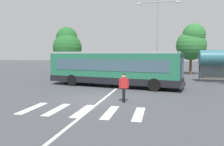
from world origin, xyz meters
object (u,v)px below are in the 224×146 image
(parked_car_white, at_px, (121,70))
(city_transit_bus, at_px, (113,68))
(bus_stop_shelter, at_px, (222,58))
(parked_car_blue, at_px, (162,71))
(background_tree_left, at_px, (67,45))
(parked_car_champagne, at_px, (143,70))
(background_tree_right, at_px, (192,42))
(pedestrian_crossing_street, at_px, (124,86))
(twin_arm_street_lamp, at_px, (158,31))

(parked_car_white, bearing_deg, city_transit_bus, -84.43)
(parked_car_white, bearing_deg, bus_stop_shelter, -20.97)
(city_transit_bus, bearing_deg, parked_car_white, 95.57)
(parked_car_blue, height_order, background_tree_left, background_tree_left)
(parked_car_champagne, distance_m, background_tree_right, 8.48)
(parked_car_blue, distance_m, background_tree_left, 14.53)
(parked_car_white, height_order, background_tree_left, background_tree_left)
(background_tree_right, bearing_deg, parked_car_white, -154.56)
(parked_car_blue, bearing_deg, background_tree_right, 45.16)
(pedestrian_crossing_street, xyz_separation_m, bus_stop_shelter, (8.15, 11.52, 1.45))
(parked_car_blue, relative_size, bus_stop_shelter, 1.07)
(parked_car_blue, distance_m, twin_arm_street_lamp, 5.43)
(city_transit_bus, distance_m, parked_car_blue, 10.60)
(background_tree_left, bearing_deg, parked_car_white, -19.61)
(city_transit_bus, distance_m, parked_car_champagne, 9.89)
(background_tree_left, bearing_deg, pedestrian_crossing_street, -58.51)
(background_tree_left, bearing_deg, bus_stop_shelter, -20.38)
(background_tree_right, bearing_deg, city_transit_bus, -121.10)
(twin_arm_street_lamp, bearing_deg, background_tree_right, 55.49)
(city_transit_bus, bearing_deg, parked_car_blue, 66.31)
(pedestrian_crossing_street, relative_size, parked_car_blue, 0.37)
(parked_car_white, bearing_deg, background_tree_right, 25.44)
(twin_arm_street_lamp, relative_size, background_tree_right, 1.25)
(parked_car_white, distance_m, bus_stop_shelter, 11.90)
(bus_stop_shelter, relative_size, background_tree_right, 0.62)
(pedestrian_crossing_street, height_order, background_tree_right, background_tree_right)
(parked_car_blue, bearing_deg, background_tree_left, 168.64)
(parked_car_blue, height_order, background_tree_right, background_tree_right)
(city_transit_bus, relative_size, parked_car_champagne, 2.66)
(twin_arm_street_lamp, bearing_deg, parked_car_white, 152.92)
(bus_stop_shelter, bearing_deg, background_tree_right, 101.81)
(parked_car_white, distance_m, background_tree_right, 10.85)
(pedestrian_crossing_street, relative_size, background_tree_left, 0.25)
(parked_car_white, bearing_deg, parked_car_champagne, 6.58)
(parked_car_blue, xyz_separation_m, bus_stop_shelter, (5.84, -4.53, 1.65))
(bus_stop_shelter, bearing_deg, twin_arm_street_lamp, 163.73)
(bus_stop_shelter, height_order, background_tree_left, background_tree_left)
(city_transit_bus, xyz_separation_m, bus_stop_shelter, (10.09, 5.15, 0.83))
(parked_car_blue, bearing_deg, bus_stop_shelter, -37.78)
(city_transit_bus, distance_m, pedestrian_crossing_street, 6.69)
(pedestrian_crossing_street, height_order, twin_arm_street_lamp, twin_arm_street_lamp)
(city_transit_bus, distance_m, background_tree_right, 16.31)
(twin_arm_street_lamp, bearing_deg, bus_stop_shelter, -16.27)
(parked_car_blue, height_order, bus_stop_shelter, bus_stop_shelter)
(city_transit_bus, distance_m, twin_arm_street_lamp, 8.83)
(parked_car_blue, bearing_deg, pedestrian_crossing_street, -98.18)
(pedestrian_crossing_street, height_order, bus_stop_shelter, bus_stop_shelter)
(parked_car_champagne, bearing_deg, bus_stop_shelter, -28.77)
(city_transit_bus, relative_size, parked_car_blue, 2.62)
(parked_car_champagne, xyz_separation_m, bus_stop_shelter, (8.26, -4.54, 1.65))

